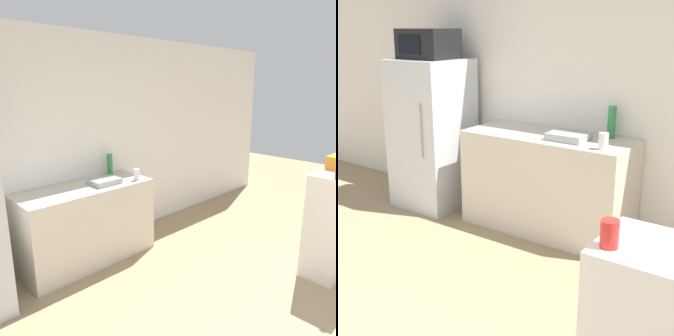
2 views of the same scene
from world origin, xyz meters
TOP-DOWN VIEW (x-y plane):
  - wall_back at (0.00, 3.42)m, footprint 8.00×0.06m
  - counter at (0.07, 3.07)m, footprint 1.51×0.62m
  - sink_basin at (0.29, 3.01)m, footprint 0.32×0.26m
  - bottle_tall at (0.55, 3.28)m, footprint 0.07×0.07m
  - bottle_short at (0.66, 2.88)m, footprint 0.07×0.07m
  - shelf_cabinet at (1.86, 1.02)m, footprint 0.80×0.35m

SIDE VIEW (x-z plane):
  - counter at x=0.07m, z-range 0.00..0.89m
  - shelf_cabinet at x=1.86m, z-range 0.00..1.12m
  - sink_basin at x=0.29m, z-range 0.89..0.95m
  - bottle_short at x=0.66m, z-range 0.89..1.02m
  - bottle_tall at x=0.55m, z-range 0.89..1.16m
  - wall_back at x=0.00m, z-range 0.00..2.60m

